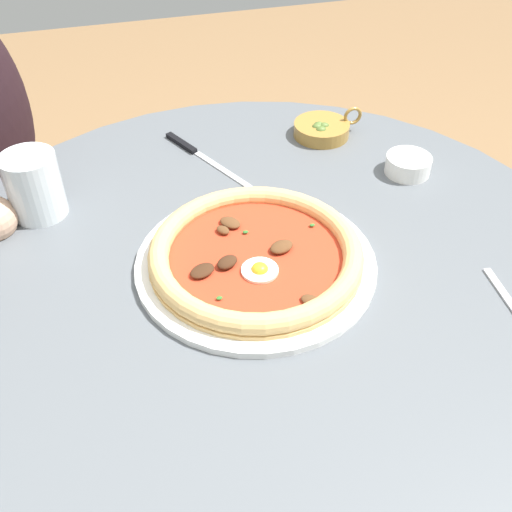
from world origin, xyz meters
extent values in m
cylinder|color=#565B60|center=(0.00, 0.00, 0.70)|extent=(0.96, 0.96, 0.04)
cylinder|color=#4E5257|center=(0.00, 0.00, 0.35)|extent=(0.10, 0.10, 0.66)
cylinder|color=#4E5257|center=(0.00, 0.00, 0.01)|extent=(0.50, 0.50, 0.02)
cylinder|color=white|center=(-0.01, 0.00, 0.72)|extent=(0.32, 0.32, 0.01)
cylinder|color=#E0B26B|center=(-0.01, 0.00, 0.73)|extent=(0.29, 0.29, 0.01)
torus|color=#E0B26B|center=(-0.01, 0.00, 0.74)|extent=(0.29, 0.29, 0.03)
cylinder|color=red|center=(-0.01, 0.00, 0.74)|extent=(0.27, 0.27, 0.00)
cylinder|color=white|center=(-0.02, -0.03, 0.74)|extent=(0.05, 0.05, 0.00)
ellipsoid|color=yellow|center=(-0.02, -0.03, 0.74)|extent=(0.02, 0.02, 0.02)
ellipsoid|color=brown|center=(0.02, 0.00, 0.74)|extent=(0.04, 0.04, 0.01)
ellipsoid|color=#3D2314|center=(-0.09, -0.02, 0.74)|extent=(0.04, 0.04, 0.01)
ellipsoid|color=brown|center=(-0.03, 0.07, 0.74)|extent=(0.04, 0.04, 0.01)
ellipsoid|color=brown|center=(0.03, -0.10, 0.74)|extent=(0.03, 0.03, 0.01)
ellipsoid|color=brown|center=(-0.04, 0.06, 0.74)|extent=(0.02, 0.03, 0.01)
ellipsoid|color=#3D2314|center=(-0.05, -0.01, 0.74)|extent=(0.04, 0.03, 0.01)
ellipsoid|color=#2D6B28|center=(-0.08, -0.07, 0.74)|extent=(0.01, 0.01, 0.00)
ellipsoid|color=#2D6B28|center=(-0.01, 0.05, 0.74)|extent=(0.01, 0.01, 0.00)
ellipsoid|color=#2D6B28|center=(0.08, 0.04, 0.74)|extent=(0.01, 0.01, 0.00)
cylinder|color=silver|center=(-0.29, 0.20, 0.77)|extent=(0.08, 0.08, 0.10)
cylinder|color=silver|center=(-0.29, 0.20, 0.74)|extent=(0.07, 0.07, 0.05)
cube|color=silver|center=(0.00, 0.24, 0.72)|extent=(0.07, 0.13, 0.00)
cube|color=black|center=(-0.05, 0.34, 0.72)|extent=(0.04, 0.08, 0.01)
cylinder|color=white|center=(0.29, 0.15, 0.73)|extent=(0.07, 0.07, 0.03)
cylinder|color=olive|center=(0.29, 0.15, 0.74)|extent=(0.06, 0.06, 0.01)
cylinder|color=olive|center=(0.20, 0.30, 0.73)|extent=(0.10, 0.10, 0.02)
torus|color=olive|center=(0.25, 0.30, 0.75)|extent=(0.03, 0.01, 0.03)
ellipsoid|color=#516B2D|center=(0.19, 0.28, 0.74)|extent=(0.02, 0.02, 0.02)
ellipsoid|color=#516B2D|center=(0.19, 0.30, 0.74)|extent=(0.02, 0.02, 0.02)
ellipsoid|color=#516B2D|center=(0.20, 0.30, 0.74)|extent=(0.02, 0.02, 0.02)
ellipsoid|color=#516B2D|center=(0.19, 0.30, 0.74)|extent=(0.02, 0.02, 0.02)
cube|color=#282833|center=(-0.47, 0.50, 0.23)|extent=(0.44, 0.44, 0.45)
cylinder|color=#4C4742|center=(-0.23, 0.52, 0.23)|extent=(0.02, 0.02, 0.47)
cylinder|color=#4C4742|center=(-0.49, 0.81, 0.23)|extent=(0.02, 0.02, 0.47)
camera|label=1|loc=(-0.17, -0.58, 1.26)|focal=41.95mm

